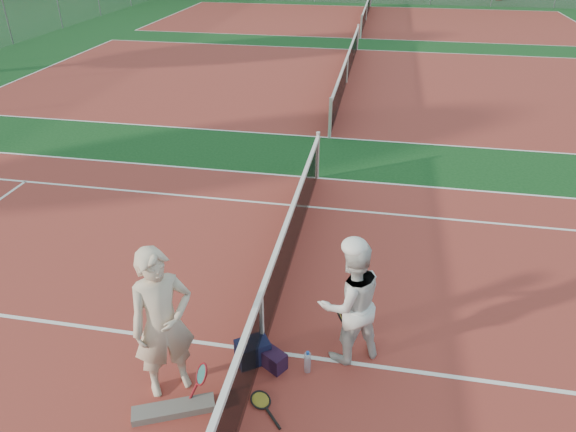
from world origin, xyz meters
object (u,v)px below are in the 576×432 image
(racket_spare, at_px, (261,400))
(player_a, at_px, (163,324))
(racket_black_held, at_px, (340,324))
(player_b, at_px, (350,302))
(net_main, at_px, (262,323))
(sports_bag_purple, at_px, (274,360))
(racket_red, at_px, (203,383))
(water_bottle, at_px, (307,363))
(sports_bag_navy, at_px, (253,351))

(racket_spare, bearing_deg, player_a, 45.75)
(racket_black_held, bearing_deg, player_b, 100.46)
(net_main, distance_m, sports_bag_purple, 0.51)
(net_main, xyz_separation_m, racket_spare, (0.16, -0.83, -0.49))
(racket_red, height_order, racket_spare, racket_red)
(player_b, bearing_deg, racket_spare, 15.87)
(player_a, height_order, racket_red, player_a)
(sports_bag_purple, bearing_deg, water_bottle, 1.74)
(racket_red, height_order, water_bottle, racket_red)
(player_a, distance_m, racket_black_held, 2.43)
(racket_spare, bearing_deg, player_b, -85.90)
(net_main, height_order, player_a, player_a)
(player_b, distance_m, sports_bag_purple, 1.26)
(racket_spare, height_order, sports_bag_purple, sports_bag_purple)
(water_bottle, bearing_deg, net_main, 159.83)
(racket_spare, bearing_deg, sports_bag_purple, -46.59)
(racket_spare, distance_m, water_bottle, 0.77)
(racket_spare, height_order, water_bottle, water_bottle)
(racket_red, bearing_deg, water_bottle, -4.05)
(racket_black_held, distance_m, sports_bag_purple, 1.04)
(net_main, distance_m, player_b, 1.19)
(sports_bag_navy, bearing_deg, player_b, 16.25)
(net_main, distance_m, racket_spare, 0.97)
(racket_black_held, height_order, racket_spare, racket_black_held)
(player_b, height_order, sports_bag_purple, player_b)
(racket_red, bearing_deg, player_b, -0.78)
(net_main, bearing_deg, racket_black_held, 22.74)
(racket_red, distance_m, sports_bag_purple, 1.00)
(player_a, xyz_separation_m, sports_bag_purple, (1.20, 0.52, -0.89))
(racket_spare, xyz_separation_m, sports_bag_navy, (-0.25, 0.64, 0.14))
(net_main, height_order, racket_spare, net_main)
(water_bottle, bearing_deg, racket_red, -150.10)
(player_a, relative_size, water_bottle, 6.77)
(player_b, height_order, sports_bag_navy, player_b)
(player_a, bearing_deg, sports_bag_navy, -5.15)
(net_main, xyz_separation_m, racket_red, (-0.52, -0.91, -0.24))
(racket_red, xyz_separation_m, racket_spare, (0.69, 0.09, -0.25))
(player_a, relative_size, racket_red, 3.70)
(player_b, bearing_deg, racket_black_held, -92.74)
(racket_red, distance_m, water_bottle, 1.36)
(racket_spare, xyz_separation_m, water_bottle, (0.49, 0.59, 0.13))
(racket_spare, xyz_separation_m, sports_bag_purple, (0.05, 0.57, 0.10))
(player_a, xyz_separation_m, water_bottle, (1.64, 0.54, -0.87))
(player_b, bearing_deg, sports_bag_navy, -13.76)
(racket_black_held, xyz_separation_m, racket_spare, (-0.83, -1.24, -0.25))
(racket_red, relative_size, sports_bag_navy, 1.30)
(racket_black_held, distance_m, racket_spare, 1.51)
(sports_bag_purple, xyz_separation_m, water_bottle, (0.44, 0.01, 0.03))
(racket_spare, bearing_deg, sports_bag_navy, -20.32)
(player_b, xyz_separation_m, water_bottle, (-0.47, -0.40, -0.74))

